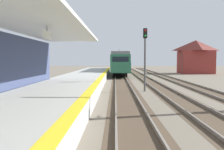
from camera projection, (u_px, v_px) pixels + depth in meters
name	position (u px, v px, depth m)	size (l,w,h in m)	color
station_platform	(58.00, 94.00, 15.52)	(5.00, 80.00, 0.91)	#A8A8A3
track_pair_nearest_platform	(125.00, 92.00, 19.48)	(2.34, 120.00, 0.16)	#4C3D2D
track_pair_middle	(167.00, 92.00, 19.44)	(2.34, 120.00, 0.16)	#4C3D2D
track_pair_far_side	(210.00, 92.00, 19.40)	(2.34, 120.00, 0.16)	#4C3D2D
approaching_train	(119.00, 62.00, 42.99)	(2.93, 19.60, 4.76)	#286647
rail_signal_post	(145.00, 53.00, 20.15)	(0.32, 0.34, 5.20)	#4C4C4C
distant_trackside_house	(196.00, 56.00, 46.97)	(6.60, 5.28, 6.40)	maroon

